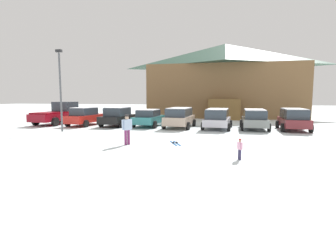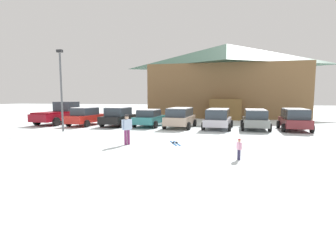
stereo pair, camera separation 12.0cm
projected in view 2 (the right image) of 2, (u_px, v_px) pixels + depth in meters
name	position (u px, v px, depth m)	size (l,w,h in m)	color
ground	(162.00, 167.00, 9.87)	(160.00, 160.00, 0.00)	silver
ski_lodge	(226.00, 80.00, 35.58)	(20.14, 11.99, 9.75)	brown
parked_red_sedan	(86.00, 116.00, 24.28)	(2.35, 4.52, 1.69)	red
parked_black_sedan	(119.00, 116.00, 24.00)	(2.33, 4.77, 1.72)	black
parked_teal_hatchback	(150.00, 118.00, 23.37)	(2.33, 4.24, 1.54)	teal
parked_beige_suv	(180.00, 117.00, 22.39)	(2.43, 4.39, 1.72)	tan
parked_silver_wagon	(218.00, 118.00, 21.62)	(2.46, 4.43, 1.67)	silver
parked_grey_wagon	(255.00, 119.00, 21.29)	(2.26, 4.37, 1.64)	gray
parked_maroon_van	(294.00, 119.00, 20.58)	(2.26, 4.14, 1.73)	maroon
pickup_truck	(61.00, 114.00, 25.85)	(2.69, 5.85, 2.15)	maroon
skier_child_in_pink_snowsuit	(239.00, 148.00, 10.91)	(0.22, 0.29, 0.89)	#342F51
skier_adult_in_blue_parka	(127.00, 128.00, 14.38)	(0.45, 0.49, 1.67)	#782B5E
pair_of_skis	(175.00, 143.00, 14.84)	(0.92, 1.54, 0.08)	blue
lamp_post	(61.00, 86.00, 19.76)	(0.44, 0.24, 6.13)	#515459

